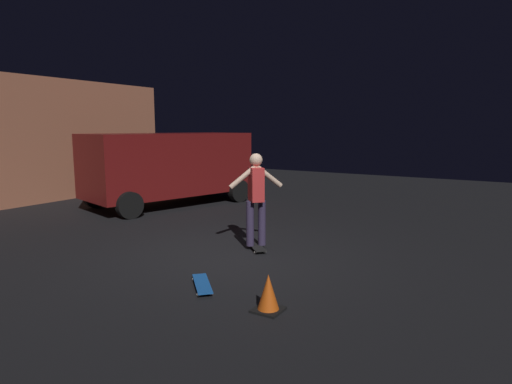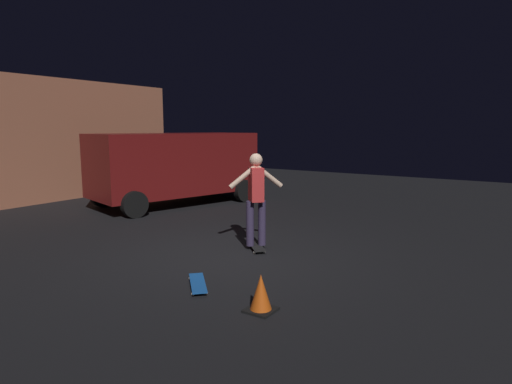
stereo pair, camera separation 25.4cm
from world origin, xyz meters
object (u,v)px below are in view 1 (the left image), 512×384
Objects in this scene: skater at (256,193)px; traffic_cone at (268,294)px; skateboard_ridden at (256,246)px; skateboard_spare at (202,284)px; parked_van at (169,164)px.

skater reaches higher than traffic_cone.
skateboard_ridden is at bearing -90.00° from skater.
skateboard_spare is 2.29m from skater.
parked_van reaches higher than skater.
parked_van is 2.96× the size of skater.
traffic_cone is at bearing -145.53° from skateboard_ridden.
skater is at bearing 10.25° from skateboard_spare.
skateboard_spare is at bearing -133.89° from parked_van.
traffic_cone reaches higher than skateboard_ridden.
parked_van is 7.78m from traffic_cone.
skateboard_spare is at bearing -169.75° from skateboard_ridden.
traffic_cone is at bearing -128.93° from parked_van.
traffic_cone is (-2.22, -1.53, 0.16)m from skateboard_ridden.
skateboard_spare is (-2.04, -0.37, 0.00)m from skateboard_ridden.
parked_van is 7.12× the size of skateboard_spare.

